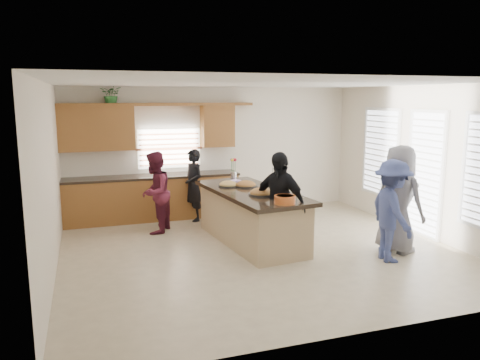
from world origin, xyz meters
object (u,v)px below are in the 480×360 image
object	(u,v)px
woman_right_back	(392,211)
woman_right_front	(399,199)
island	(251,218)
woman_left_mid	(155,193)
salad_bowl	(285,199)
woman_left_front	(279,204)
woman_left_back	(193,185)

from	to	relation	value
woman_right_back	woman_right_front	size ratio (longest dim) A/B	0.90
island	woman_left_mid	bearing A→B (deg)	136.49
salad_bowl	woman_left_mid	bearing A→B (deg)	125.99
island	woman_left_front	bearing A→B (deg)	-83.75
woman_left_mid	woman_right_back	distance (m)	4.31
woman_right_back	woman_right_front	bearing A→B (deg)	-38.82
salad_bowl	woman_left_mid	world-z (taller)	woman_left_mid
island	salad_bowl	world-z (taller)	salad_bowl
island	salad_bowl	xyz separation A→B (m)	(0.13, -1.15, 0.57)
woman_right_back	woman_left_back	bearing A→B (deg)	44.29
island	woman_left_back	world-z (taller)	woman_left_back
woman_right_front	woman_left_back	bearing A→B (deg)	24.23
island	salad_bowl	distance (m)	1.29
salad_bowl	woman_left_front	size ratio (longest dim) A/B	0.19
woman_right_front	salad_bowl	bearing A→B (deg)	68.86
woman_right_front	woman_left_mid	bearing A→B (deg)	38.72
woman_left_front	woman_right_front	distance (m)	2.03
woman_left_mid	woman_left_front	bearing A→B (deg)	69.49
salad_bowl	woman_left_back	size ratio (longest dim) A/B	0.22
woman_left_back	woman_right_front	world-z (taller)	woman_right_front
woman_left_mid	woman_left_front	world-z (taller)	woman_left_front
woman_left_mid	woman_right_front	world-z (taller)	woman_right_front
island	woman_right_back	distance (m)	2.42
island	woman_left_front	size ratio (longest dim) A/B	1.63
woman_left_front	salad_bowl	bearing A→B (deg)	-41.24
island	woman_left_back	size ratio (longest dim) A/B	1.86
woman_left_back	woman_left_mid	size ratio (longest dim) A/B	0.96
island	woman_right_back	bearing A→B (deg)	-48.71
woman_left_back	woman_right_front	distance (m)	4.16
woman_left_back	woman_left_mid	distance (m)	1.11
woman_right_back	woman_right_front	distance (m)	0.52
woman_left_back	woman_left_mid	bearing A→B (deg)	-72.25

